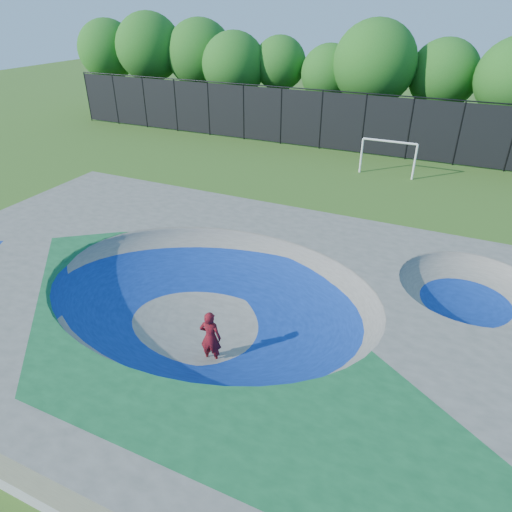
% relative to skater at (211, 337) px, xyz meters
% --- Properties ---
extents(ground, '(120.00, 120.00, 0.00)m').
position_rel_skater_xyz_m(ground, '(-0.90, 1.51, -0.87)').
color(ground, '#345D19').
rests_on(ground, ground).
extents(skate_deck, '(22.00, 14.00, 1.50)m').
position_rel_skater_xyz_m(skate_deck, '(-0.90, 1.51, -0.12)').
color(skate_deck, gray).
rests_on(skate_deck, ground).
extents(skater, '(0.69, 0.51, 1.75)m').
position_rel_skater_xyz_m(skater, '(0.00, 0.00, 0.00)').
color(skater, red).
rests_on(skater, ground).
extents(skateboard, '(0.80, 0.32, 0.05)m').
position_rel_skater_xyz_m(skateboard, '(0.00, 0.00, -0.85)').
color(skateboard, black).
rests_on(skateboard, ground).
extents(soccer_goal, '(3.26, 0.12, 2.15)m').
position_rel_skater_xyz_m(soccer_goal, '(1.53, 18.62, 0.62)').
color(soccer_goal, white).
rests_on(soccer_goal, ground).
extents(fence, '(48.09, 0.09, 4.04)m').
position_rel_skater_xyz_m(fence, '(-0.90, 22.51, 1.22)').
color(fence, black).
rests_on(fence, ground).
extents(treeline, '(53.17, 7.30, 8.60)m').
position_rel_skater_xyz_m(treeline, '(-3.29, 27.21, 4.20)').
color(treeline, '#453122').
rests_on(treeline, ground).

